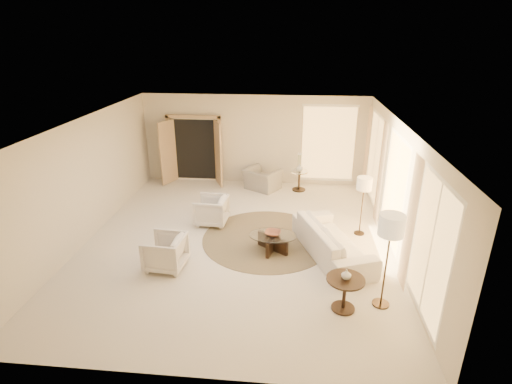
# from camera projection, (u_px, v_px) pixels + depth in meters

# --- Properties ---
(room) EXTENTS (7.04, 8.04, 2.83)m
(room) POSITION_uv_depth(u_px,v_px,m) (236.00, 186.00, 8.84)
(room) COLOR beige
(room) RESTS_ON ground
(windows_right) EXTENTS (0.10, 6.40, 2.40)m
(windows_right) POSITION_uv_depth(u_px,v_px,m) (394.00, 192.00, 8.65)
(windows_right) COLOR #FFC266
(windows_right) RESTS_ON room
(window_back_corner) EXTENTS (1.70, 0.10, 2.40)m
(window_back_corner) POSITION_uv_depth(u_px,v_px,m) (328.00, 144.00, 12.30)
(window_back_corner) COLOR #FFC266
(window_back_corner) RESTS_ON room
(curtains_right) EXTENTS (0.06, 5.20, 2.60)m
(curtains_right) POSITION_uv_depth(u_px,v_px,m) (384.00, 179.00, 9.50)
(curtains_right) COLOR beige
(curtains_right) RESTS_ON room
(french_doors) EXTENTS (1.95, 0.66, 2.16)m
(french_doors) POSITION_uv_depth(u_px,v_px,m) (194.00, 150.00, 12.66)
(french_doors) COLOR tan
(french_doors) RESTS_ON room
(area_rug) EXTENTS (3.32, 3.32, 0.01)m
(area_rug) POSITION_uv_depth(u_px,v_px,m) (267.00, 239.00, 9.47)
(area_rug) COLOR #3E3222
(area_rug) RESTS_ON room
(sofa) EXTENTS (1.76, 2.63, 0.71)m
(sofa) POSITION_uv_depth(u_px,v_px,m) (332.00, 240.00, 8.67)
(sofa) COLOR silver
(sofa) RESTS_ON room
(armchair_left) EXTENTS (0.77, 0.81, 0.79)m
(armchair_left) POSITION_uv_depth(u_px,v_px,m) (211.00, 209.00, 10.10)
(armchair_left) COLOR silver
(armchair_left) RESTS_ON room
(armchair_right) EXTENTS (0.78, 0.82, 0.79)m
(armchair_right) POSITION_uv_depth(u_px,v_px,m) (165.00, 251.00, 8.19)
(armchair_right) COLOR silver
(armchair_right) RESTS_ON room
(accent_chair) EXTENTS (1.18, 1.06, 0.87)m
(accent_chair) POSITION_uv_depth(u_px,v_px,m) (262.00, 176.00, 12.30)
(accent_chair) COLOR gray
(accent_chair) RESTS_ON room
(coffee_table) EXTENTS (1.38, 1.38, 0.39)m
(coffee_table) POSITION_uv_depth(u_px,v_px,m) (273.00, 241.00, 8.88)
(coffee_table) COLOR black
(coffee_table) RESTS_ON room
(end_table) EXTENTS (0.67, 0.67, 0.63)m
(end_table) POSITION_uv_depth(u_px,v_px,m) (345.00, 288.00, 6.93)
(end_table) COLOR black
(end_table) RESTS_ON room
(side_table) EXTENTS (0.53, 0.53, 0.62)m
(side_table) POSITION_uv_depth(u_px,v_px,m) (299.00, 179.00, 12.24)
(side_table) COLOR black
(side_table) RESTS_ON room
(floor_lamp_near) EXTENTS (0.35, 0.35, 1.45)m
(floor_lamp_near) POSITION_uv_depth(u_px,v_px,m) (364.00, 186.00, 9.25)
(floor_lamp_near) COLOR black
(floor_lamp_near) RESTS_ON room
(floor_lamp_far) EXTENTS (0.43, 0.43, 1.78)m
(floor_lamp_far) POSITION_uv_depth(u_px,v_px,m) (391.00, 230.00, 6.63)
(floor_lamp_far) COLOR black
(floor_lamp_far) RESTS_ON room
(bowl) EXTENTS (0.40, 0.40, 0.09)m
(bowl) POSITION_uv_depth(u_px,v_px,m) (273.00, 233.00, 8.81)
(bowl) COLOR brown
(bowl) RESTS_ON coffee_table
(end_vase) EXTENTS (0.23, 0.23, 0.18)m
(end_vase) POSITION_uv_depth(u_px,v_px,m) (346.00, 275.00, 6.82)
(end_vase) COLOR silver
(end_vase) RESTS_ON end_table
(side_vase) EXTENTS (0.26, 0.26, 0.23)m
(side_vase) POSITION_uv_depth(u_px,v_px,m) (300.00, 168.00, 12.10)
(side_vase) COLOR silver
(side_vase) RESTS_ON side_table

